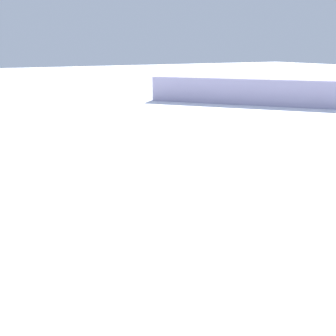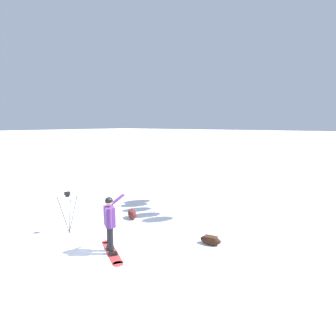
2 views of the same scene
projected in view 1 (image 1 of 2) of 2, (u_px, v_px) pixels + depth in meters
name	position (u px, v px, depth m)	size (l,w,h in m)	color
distant_ridge	(275.00, 89.00, 49.45)	(31.32, 31.82, 3.45)	#A7A0BF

